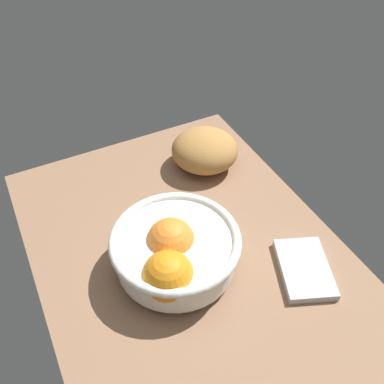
% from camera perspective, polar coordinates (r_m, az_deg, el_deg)
% --- Properties ---
extents(ground_plane, '(0.74, 0.54, 0.03)m').
position_cam_1_polar(ground_plane, '(0.81, -0.40, -8.55)').
color(ground_plane, '#8A6549').
extents(fruit_bowl, '(0.22, 0.22, 0.10)m').
position_cam_1_polar(fruit_bowl, '(0.74, -2.39, -7.87)').
color(fruit_bowl, white).
rests_on(fruit_bowl, ground).
extents(bread_loaf, '(0.20, 0.20, 0.09)m').
position_cam_1_polar(bread_loaf, '(0.95, 1.71, 5.58)').
color(bread_loaf, '#B17C3F').
rests_on(bread_loaf, ground).
extents(napkin_folded, '(0.15, 0.13, 0.01)m').
position_cam_1_polar(napkin_folded, '(0.79, 14.70, -9.83)').
color(napkin_folded, '#BDBBC2').
rests_on(napkin_folded, ground).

